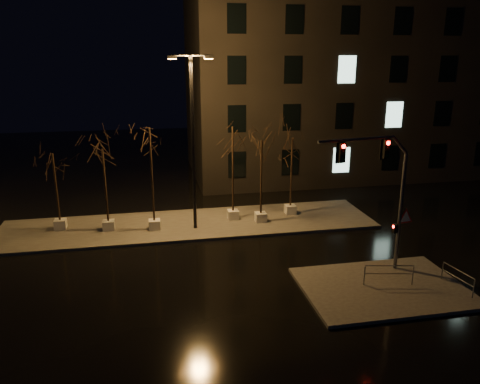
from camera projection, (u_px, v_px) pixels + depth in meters
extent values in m
plane|color=black|center=(202.00, 269.00, 22.26)|extent=(90.00, 90.00, 0.00)
cube|color=#44413D|center=(190.00, 225.00, 27.89)|extent=(22.00, 5.00, 0.15)
cube|color=#44413D|center=(383.00, 288.00, 20.34)|extent=(7.00, 5.00, 0.15)
cube|color=black|center=(339.00, 83.00, 39.69)|extent=(25.00, 12.00, 15.00)
cube|color=silver|center=(60.00, 224.00, 26.94)|extent=(0.65, 0.65, 0.55)
cylinder|color=black|center=(56.00, 187.00, 26.32)|extent=(0.11, 0.11, 3.88)
cube|color=silver|center=(109.00, 225.00, 26.78)|extent=(0.65, 0.65, 0.55)
cylinder|color=black|center=(105.00, 186.00, 26.12)|extent=(0.11, 0.11, 4.18)
cube|color=silver|center=(155.00, 224.00, 26.89)|extent=(0.65, 0.65, 0.55)
cylinder|color=black|center=(152.00, 175.00, 26.07)|extent=(0.11, 0.11, 5.32)
cube|color=silver|center=(233.00, 215.00, 28.57)|extent=(0.65, 0.65, 0.55)
cylinder|color=black|center=(233.00, 170.00, 27.77)|extent=(0.11, 0.11, 5.11)
cube|color=silver|center=(261.00, 217.00, 28.13)|extent=(0.65, 0.65, 0.55)
cylinder|color=black|center=(261.00, 177.00, 27.43)|extent=(0.11, 0.11, 4.40)
cube|color=silver|center=(290.00, 209.00, 29.54)|extent=(0.65, 0.65, 0.55)
cylinder|color=black|center=(291.00, 172.00, 28.86)|extent=(0.11, 0.11, 4.28)
cylinder|color=#54565B|center=(400.00, 213.00, 21.29)|extent=(0.17, 0.17, 5.51)
cylinder|color=#54565B|center=(357.00, 139.00, 19.41)|extent=(3.64, 0.72, 0.13)
cube|color=black|center=(386.00, 149.00, 20.06)|extent=(0.30, 0.24, 0.83)
cube|color=black|center=(342.00, 153.00, 19.32)|extent=(0.30, 0.24, 0.83)
cube|color=black|center=(395.00, 228.00, 21.43)|extent=(0.23, 0.20, 0.41)
cone|color=red|center=(405.00, 218.00, 21.42)|extent=(0.95, 0.18, 0.95)
sphere|color=#FF0C07|center=(408.00, 141.00, 20.36)|extent=(0.17, 0.17, 0.17)
cylinder|color=black|center=(193.00, 146.00, 25.80)|extent=(0.19, 0.19, 9.64)
cylinder|color=black|center=(190.00, 55.00, 24.44)|extent=(2.12, 0.20, 0.10)
cube|color=orange|center=(172.00, 58.00, 24.25)|extent=(0.49, 0.29, 0.19)
cube|color=orange|center=(209.00, 58.00, 24.70)|extent=(0.49, 0.29, 0.19)
cylinder|color=#54565B|center=(364.00, 276.00, 20.32)|extent=(0.05, 0.05, 0.86)
cylinder|color=#54565B|center=(413.00, 276.00, 20.31)|extent=(0.05, 0.05, 0.86)
cylinder|color=#54565B|center=(390.00, 266.00, 20.18)|extent=(2.07, 0.45, 0.04)
cylinder|color=#54565B|center=(389.00, 274.00, 20.29)|extent=(2.07, 0.45, 0.04)
cylinder|color=#54565B|center=(474.00, 289.00, 19.21)|extent=(0.04, 0.04, 0.80)
cylinder|color=#54565B|center=(442.00, 271.00, 20.82)|extent=(0.04, 0.04, 0.80)
cylinder|color=#54565B|center=(459.00, 270.00, 19.89)|extent=(0.28, 1.77, 0.04)
cylinder|color=#54565B|center=(458.00, 278.00, 19.99)|extent=(0.28, 1.77, 0.04)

